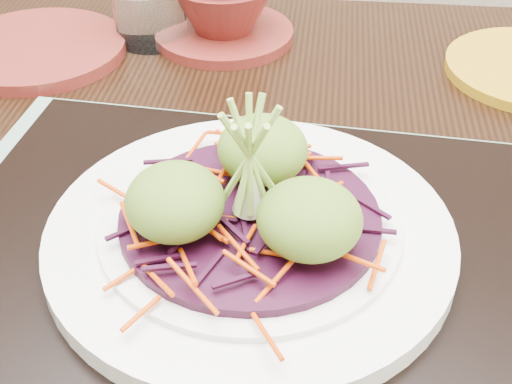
% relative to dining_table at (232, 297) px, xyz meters
% --- Properties ---
extents(dining_table, '(1.34, 0.96, 0.79)m').
position_rel_dining_table_xyz_m(dining_table, '(0.00, 0.00, 0.00)').
color(dining_table, black).
rests_on(dining_table, ground).
extents(placemat, '(0.50, 0.40, 0.00)m').
position_rel_dining_table_xyz_m(placemat, '(0.03, -0.07, 0.11)').
color(placemat, gray).
rests_on(placemat, dining_table).
extents(serving_tray, '(0.44, 0.33, 0.02)m').
position_rel_dining_table_xyz_m(serving_tray, '(0.03, -0.07, 0.12)').
color(serving_tray, black).
rests_on(serving_tray, placemat).
extents(white_plate, '(0.28, 0.28, 0.02)m').
position_rel_dining_table_xyz_m(white_plate, '(0.03, -0.07, 0.14)').
color(white_plate, white).
rests_on(white_plate, serving_tray).
extents(cabbage_bed, '(0.18, 0.18, 0.01)m').
position_rel_dining_table_xyz_m(cabbage_bed, '(0.03, -0.07, 0.15)').
color(cabbage_bed, black).
rests_on(cabbage_bed, white_plate).
extents(carrot_julienne, '(0.22, 0.22, 0.01)m').
position_rel_dining_table_xyz_m(carrot_julienne, '(0.03, -0.07, 0.16)').
color(carrot_julienne, '#C83C03').
rests_on(carrot_julienne, cabbage_bed).
extents(guacamole_scoops, '(0.15, 0.14, 0.05)m').
position_rel_dining_table_xyz_m(guacamole_scoops, '(0.03, -0.07, 0.18)').
color(guacamole_scoops, olive).
rests_on(guacamole_scoops, cabbage_bed).
extents(scallion_garnish, '(0.06, 0.06, 0.10)m').
position_rel_dining_table_xyz_m(scallion_garnish, '(0.03, -0.07, 0.20)').
color(scallion_garnish, '#8EB649').
rests_on(scallion_garnish, cabbage_bed).
extents(terracotta_side_plate, '(0.23, 0.23, 0.01)m').
position_rel_dining_table_xyz_m(terracotta_side_plate, '(-0.26, 0.21, 0.11)').
color(terracotta_side_plate, maroon).
rests_on(terracotta_side_plate, dining_table).
extents(terracotta_bowl_set, '(0.18, 0.18, 0.07)m').
position_rel_dining_table_xyz_m(terracotta_bowl_set, '(-0.08, 0.29, 0.13)').
color(terracotta_bowl_set, maroon).
rests_on(terracotta_bowl_set, dining_table).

